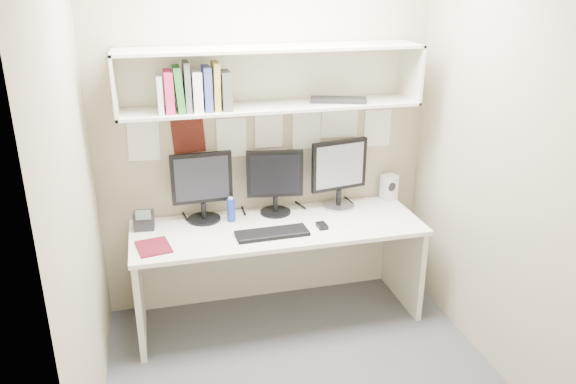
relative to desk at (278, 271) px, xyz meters
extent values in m
cube|color=#424347|center=(0.00, -0.65, -0.37)|extent=(2.40, 2.00, 0.01)
cube|color=tan|center=(0.00, 0.35, 0.93)|extent=(2.40, 0.02, 2.60)
cube|color=tan|center=(0.00, -1.65, 0.93)|extent=(2.40, 0.02, 2.60)
cube|color=tan|center=(-1.20, -0.65, 0.93)|extent=(0.02, 2.00, 2.60)
cube|color=tan|center=(1.20, -0.65, 0.93)|extent=(0.02, 2.00, 2.60)
cube|color=white|center=(0.00, -0.01, 0.35)|extent=(2.00, 0.70, 0.03)
cube|color=beige|center=(0.00, 0.32, -0.02)|extent=(1.96, 0.02, 0.70)
cube|color=beige|center=(0.00, 0.16, 1.16)|extent=(2.00, 0.38, 0.02)
cube|color=beige|center=(0.00, 0.16, 1.54)|extent=(2.00, 0.38, 0.02)
cube|color=beige|center=(0.00, 0.34, 1.35)|extent=(2.00, 0.02, 0.40)
cube|color=beige|center=(-0.99, 0.16, 1.35)|extent=(0.02, 0.38, 0.40)
cube|color=beige|center=(0.99, 0.16, 1.35)|extent=(0.02, 0.38, 0.40)
cylinder|color=black|center=(-0.49, 0.21, 0.37)|extent=(0.23, 0.23, 0.02)
cylinder|color=black|center=(-0.49, 0.21, 0.44)|extent=(0.04, 0.04, 0.12)
cube|color=black|center=(-0.49, 0.22, 0.68)|extent=(0.42, 0.05, 0.36)
cube|color=black|center=(-0.49, 0.20, 0.68)|extent=(0.37, 0.01, 0.31)
cylinder|color=black|center=(0.03, 0.21, 0.37)|extent=(0.22, 0.22, 0.02)
cylinder|color=black|center=(0.03, 0.21, 0.44)|extent=(0.04, 0.04, 0.11)
cube|color=black|center=(0.03, 0.22, 0.66)|extent=(0.40, 0.10, 0.34)
cube|color=black|center=(0.03, 0.20, 0.66)|extent=(0.35, 0.06, 0.29)
cylinder|color=#A5A5AA|center=(0.52, 0.21, 0.37)|extent=(0.24, 0.24, 0.02)
cylinder|color=black|center=(0.52, 0.21, 0.44)|extent=(0.04, 0.04, 0.12)
cube|color=black|center=(0.52, 0.22, 0.69)|extent=(0.44, 0.11, 0.37)
cube|color=#B4B4B9|center=(0.52, 0.20, 0.69)|extent=(0.38, 0.07, 0.32)
cube|color=black|center=(-0.07, -0.15, 0.38)|extent=(0.49, 0.19, 0.02)
cube|color=black|center=(0.28, -0.12, 0.38)|extent=(0.07, 0.10, 0.03)
cube|color=silver|center=(0.94, 0.26, 0.46)|extent=(0.13, 0.13, 0.20)
cylinder|color=black|center=(0.94, 0.21, 0.48)|extent=(0.07, 0.03, 0.07)
cylinder|color=#162A98|center=(-0.30, 0.15, 0.45)|extent=(0.06, 0.06, 0.16)
cylinder|color=white|center=(-0.30, 0.15, 0.53)|extent=(0.03, 0.03, 0.02)
cube|color=#580F1B|center=(-0.84, -0.15, 0.37)|extent=(0.24, 0.27, 0.01)
cube|color=black|center=(-0.90, 0.16, 0.42)|extent=(0.14, 0.12, 0.12)
cube|color=#4C6659|center=(-0.90, 0.10, 0.49)|extent=(0.10, 0.02, 0.07)
cube|color=silver|center=(-0.72, 0.11, 1.29)|extent=(0.03, 0.19, 0.23)
cube|color=#BC2250|center=(-0.67, 0.11, 1.30)|extent=(0.05, 0.19, 0.26)
cube|color=#226726|center=(-0.61, 0.11, 1.32)|extent=(0.04, 0.19, 0.28)
cube|color=#515056|center=(-0.55, 0.11, 1.33)|extent=(0.04, 0.19, 0.31)
cube|color=silver|center=(-0.49, 0.11, 1.30)|extent=(0.06, 0.19, 0.25)
cube|color=#364088|center=(-0.43, 0.11, 1.31)|extent=(0.05, 0.19, 0.28)
cube|color=#A28C36|center=(-0.37, 0.11, 1.32)|extent=(0.04, 0.19, 0.30)
cube|color=#444547|center=(-0.31, 0.11, 1.29)|extent=(0.06, 0.19, 0.24)
cube|color=black|center=(0.46, 0.14, 1.19)|extent=(0.41, 0.26, 0.03)
camera|label=1|loc=(-0.80, -3.46, 1.97)|focal=35.00mm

